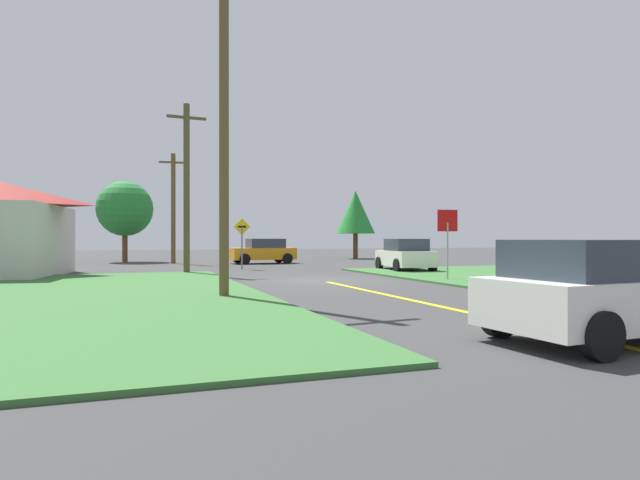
# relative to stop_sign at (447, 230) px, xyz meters

# --- Properties ---
(ground_plane) EXTENTS (120.00, 120.00, 0.00)m
(ground_plane) POSITION_rel_stop_sign_xyz_m (-4.52, 2.06, -1.96)
(ground_plane) COLOR #393939
(grass_verge_right) EXTENTS (12.00, 20.00, 0.08)m
(grass_verge_right) POSITION_rel_stop_sign_xyz_m (4.86, -1.94, -1.92)
(grass_verge_right) COLOR #386B32
(grass_verge_right) RESTS_ON ground
(grass_verge_left) EXTENTS (12.00, 20.00, 0.08)m
(grass_verge_left) POSITION_rel_stop_sign_xyz_m (-13.89, -1.94, -1.92)
(grass_verge_left) COLOR #386B32
(grass_verge_left) RESTS_ON ground
(lane_stripe_center) EXTENTS (0.20, 14.00, 0.01)m
(lane_stripe_center) POSITION_rel_stop_sign_xyz_m (-4.52, -5.94, -1.95)
(lane_stripe_center) COLOR yellow
(lane_stripe_center) RESTS_ON ground
(stop_sign) EXTENTS (0.83, 0.12, 2.74)m
(stop_sign) POSITION_rel_stop_sign_xyz_m (0.00, 0.00, 0.00)
(stop_sign) COLOR #9EA0A8
(stop_sign) RESTS_ON ground
(car_on_crossroad) EXTENTS (2.40, 4.03, 1.62)m
(car_on_crossroad) POSITION_rel_stop_sign_xyz_m (1.56, 6.19, -1.15)
(car_on_crossroad) COLOR white
(car_on_crossroad) RESTS_ON ground
(car_approaching_junction) EXTENTS (4.25, 2.18, 1.62)m
(car_approaching_junction) POSITION_rel_stop_sign_xyz_m (-3.19, 16.62, -1.15)
(car_approaching_junction) COLOR orange
(car_approaching_junction) RESTS_ON ground
(car_behind_on_main_road) EXTENTS (4.13, 2.37, 1.62)m
(car_behind_on_main_road) POSITION_rel_stop_sign_xyz_m (-4.47, -11.31, -1.15)
(car_behind_on_main_road) COLOR white
(car_behind_on_main_road) RESTS_ON ground
(utility_pole_near) EXTENTS (1.80, 0.36, 9.30)m
(utility_pole_near) POSITION_rel_stop_sign_xyz_m (-9.10, -3.09, 2.84)
(utility_pole_near) COLOR brown
(utility_pole_near) RESTS_ON ground
(utility_pole_mid) EXTENTS (1.80, 0.29, 7.87)m
(utility_pole_mid) POSITION_rel_stop_sign_xyz_m (-8.99, 7.75, 2.10)
(utility_pole_mid) COLOR brown
(utility_pole_mid) RESTS_ON ground
(utility_pole_far) EXTENTS (1.80, 0.29, 7.18)m
(utility_pole_far) POSITION_rel_stop_sign_xyz_m (-8.73, 18.60, 1.76)
(utility_pole_far) COLOR brown
(utility_pole_far) RESTS_ON ground
(direction_sign) EXTENTS (0.90, 0.11, 2.71)m
(direction_sign) POSITION_rel_stop_sign_xyz_m (-5.84, 10.50, -0.27)
(direction_sign) COLOR slate
(direction_sign) RESTS_ON ground
(oak_tree_left) EXTENTS (3.83, 3.83, 5.63)m
(oak_tree_left) POSITION_rel_stop_sign_xyz_m (-11.72, 22.17, 1.75)
(oak_tree_left) COLOR brown
(oak_tree_left) RESTS_ON ground
(pine_tree_center) EXTENTS (3.15, 3.15, 5.51)m
(pine_tree_center) POSITION_rel_stop_sign_xyz_m (5.88, 22.39, 1.79)
(pine_tree_center) COLOR brown
(pine_tree_center) RESTS_ON ground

